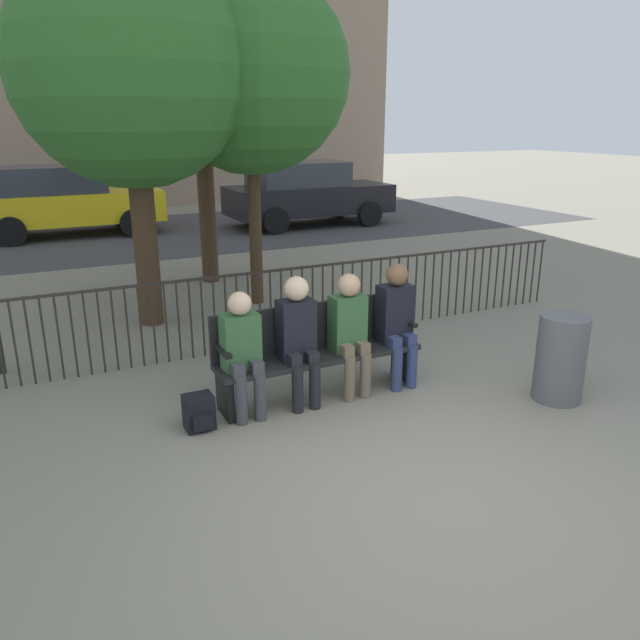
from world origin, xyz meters
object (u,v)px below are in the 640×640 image
Objects in this scene: seated_person_0 at (243,348)px; backpack at (199,413)px; seated_person_2 at (350,327)px; tree_1 at (250,73)px; trash_bin at (561,358)px; park_bench at (316,346)px; tree_2 at (200,73)px; tree_0 at (130,69)px; parked_car_0 at (306,193)px; seated_person_1 at (298,334)px; parked_car_1 at (64,200)px; seated_person_3 at (397,318)px.

backpack is at bearing -168.62° from seated_person_0.
seated_person_2 reaches higher than backpack.
tree_1 reaches higher than trash_bin.
park_bench is 0.45× the size of tree_2.
tree_0 is 1.02× the size of tree_1.
park_bench is at bearing -100.72° from tree_1.
parked_car_0 is at bearing 49.17° from tree_2.
seated_person_1 reaches higher than seated_person_2.
tree_2 reaches higher than parked_car_0.
tree_2 reaches higher than seated_person_0.
seated_person_0 is at bearing 160.19° from trash_bin.
tree_2 reaches higher than trash_bin.
seated_person_2 is at bearing -67.51° from tree_0.
parked_car_0 is 5.82m from parked_car_1.
parked_car_1 is (-1.14, 10.78, 0.13)m from seated_person_1.
park_bench is 6.52× the size of backpack.
backpack is at bearing 164.21° from trash_bin.
tree_2 is (1.20, 5.07, 2.66)m from seated_person_0.
trash_bin is (1.44, -4.51, -2.80)m from tree_1.
seated_person_1 is 1.10m from seated_person_3.
parked_car_0 is (3.68, 6.14, -2.39)m from tree_1.
park_bench is 1.76× the size of seated_person_0.
park_bench is 10.42m from parked_car_0.
seated_person_0 is 0.93× the size of seated_person_3.
seated_person_0 reaches higher than trash_bin.
tree_0 reaches higher than seated_person_0.
seated_person_2 reaches higher than seated_person_0.
tree_2 is (-0.46, 5.06, 2.61)m from seated_person_3.
seated_person_0 is 1.11m from seated_person_2.
parked_car_1 is at bearing 107.29° from tree_2.
seated_person_1 is 0.99× the size of seated_person_3.
parked_car_1 reaches higher than seated_person_3.
seated_person_1 is 3.95× the size of backpack.
parked_car_0 reaches higher than backpack.
seated_person_0 is 0.96× the size of seated_person_2.
tree_1 is at bearing 75.65° from seated_person_1.
tree_1 reaches higher than seated_person_0.
tree_2 is (0.39, 4.94, 2.83)m from park_bench.
seated_person_1 is 1.16m from backpack.
parked_car_0 is 1.00× the size of parked_car_1.
tree_0 is at bearing 108.38° from park_bench.
tree_0 reaches higher than trash_bin.
seated_person_3 reaches higher than backpack.
seated_person_3 is at bearing 0.02° from seated_person_1.
backpack is (-1.02, -0.10, -0.56)m from seated_person_1.
tree_0 is 1.11× the size of parked_car_0.
tree_0 is at bearing -87.12° from parked_car_1.
parked_car_0 is at bearing 50.47° from tree_0.
seated_person_3 is at bearing 139.59° from trash_bin.
tree_0 is (-1.01, 3.03, 2.71)m from park_bench.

